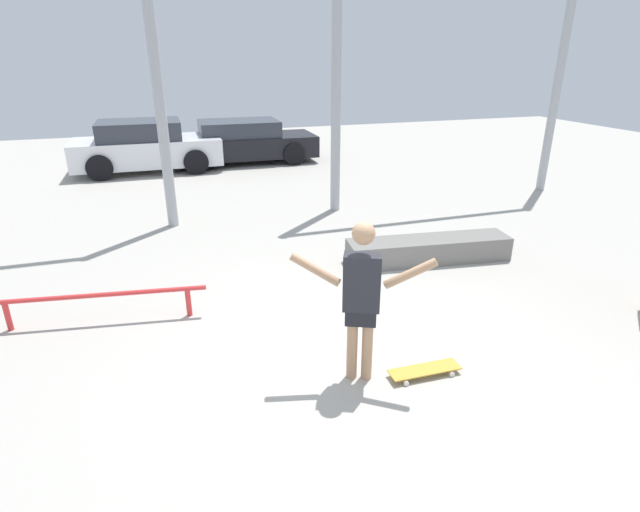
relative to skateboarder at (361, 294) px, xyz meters
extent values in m
plane|color=#B2ADA3|center=(0.13, 0.44, -0.98)|extent=(36.00, 36.00, 0.00)
cylinder|color=tan|center=(-0.07, 0.03, -0.57)|extent=(0.11, 0.11, 0.81)
cylinder|color=tan|center=(0.07, -0.03, -0.57)|extent=(0.11, 0.11, 0.81)
cube|color=black|center=(0.00, 0.00, -0.24)|extent=(0.35, 0.29, 0.18)
cube|color=#26262D|center=(0.00, 0.00, 0.13)|extent=(0.41, 0.32, 0.59)
sphere|color=tan|center=(0.00, 0.00, 0.63)|extent=(0.22, 0.22, 0.22)
cylinder|color=tan|center=(-0.42, 0.19, 0.24)|extent=(0.50, 0.29, 0.34)
cylinder|color=tan|center=(0.42, -0.19, 0.24)|extent=(0.50, 0.29, 0.34)
cube|color=gold|center=(0.68, -0.19, -0.91)|extent=(0.79, 0.23, 0.01)
cylinder|color=silver|center=(0.94, -0.09, -0.95)|extent=(0.05, 0.03, 0.05)
cylinder|color=silver|center=(0.94, -0.30, -0.95)|extent=(0.05, 0.03, 0.05)
cylinder|color=silver|center=(0.41, -0.07, -0.95)|extent=(0.05, 0.03, 0.05)
cylinder|color=silver|center=(0.41, -0.29, -0.95)|extent=(0.05, 0.03, 0.05)
cube|color=slate|center=(2.30, 2.59, -0.79)|extent=(2.72, 0.90, 0.39)
cylinder|color=red|center=(-2.64, 2.09, -0.59)|extent=(2.61, 0.45, 0.06)
cylinder|color=red|center=(-3.71, 2.25, -0.79)|extent=(0.07, 0.07, 0.38)
cylinder|color=red|center=(-1.58, 1.93, -0.79)|extent=(0.07, 0.07, 0.38)
cylinder|color=#A5A8AD|center=(-1.57, 5.79, 1.69)|extent=(0.20, 0.20, 5.34)
cylinder|color=#A5A8AD|center=(1.83, 5.79, 1.69)|extent=(0.20, 0.20, 5.34)
cylinder|color=#A5A8AD|center=(7.29, 5.79, 1.69)|extent=(0.20, 0.20, 5.34)
cube|color=white|center=(-1.93, 11.13, -0.43)|extent=(4.06, 1.86, 0.72)
cube|color=#2D333D|center=(-2.09, 11.13, 0.18)|extent=(2.24, 1.70, 0.50)
cylinder|color=black|center=(-0.67, 12.00, -0.64)|extent=(0.69, 0.23, 0.69)
cylinder|color=black|center=(-0.69, 10.23, -0.64)|extent=(0.69, 0.23, 0.69)
cylinder|color=black|center=(-3.17, 12.03, -0.64)|extent=(0.69, 0.23, 0.69)
cylinder|color=black|center=(-3.19, 10.26, -0.64)|extent=(0.69, 0.23, 0.69)
cube|color=black|center=(0.94, 11.47, -0.48)|extent=(4.32, 1.88, 0.62)
cube|color=#2D333D|center=(0.77, 11.48, 0.06)|extent=(2.39, 1.69, 0.46)
cylinder|color=black|center=(2.29, 12.31, -0.65)|extent=(0.66, 0.24, 0.66)
cylinder|color=black|center=(2.25, 10.57, -0.65)|extent=(0.66, 0.24, 0.66)
cylinder|color=black|center=(-0.36, 12.37, -0.65)|extent=(0.66, 0.24, 0.66)
cylinder|color=black|center=(-0.40, 10.64, -0.65)|extent=(0.66, 0.24, 0.66)
camera|label=1|loc=(-1.77, -4.04, 2.20)|focal=28.00mm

